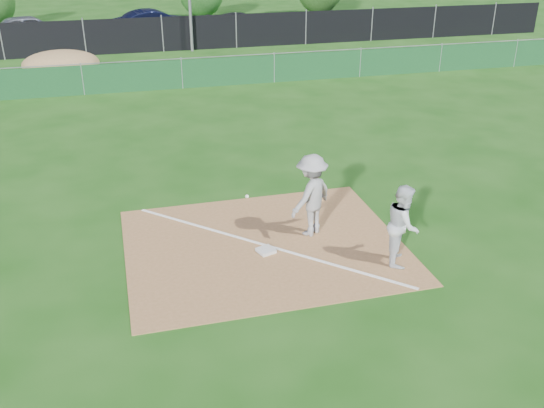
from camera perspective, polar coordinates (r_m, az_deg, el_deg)
The scene contains 13 objects.
ground at distance 21.54m, azimuth -6.69°, elevation 7.51°, with size 90.00×90.00×0.00m, color #16450E.
infield_dirt at distance 13.39m, azimuth -0.75°, elevation -3.91°, with size 6.00×5.00×0.02m, color olive.
foul_line at distance 13.38m, azimuth -0.75°, elevation -3.86°, with size 0.08×7.00×0.01m, color white.
green_fence at distance 26.17m, azimuth -8.47°, elevation 11.99°, with size 44.00×0.05×1.20m, color #113E1C.
dirt_mound at distance 29.51m, azimuth -19.25°, elevation 12.37°, with size 3.38×2.60×1.17m, color olive.
black_fence at distance 33.92m, azimuth -10.27°, elevation 15.44°, with size 46.00×0.04×1.80m, color black.
parking_lot at distance 38.98m, azimuth -10.90°, elevation 15.32°, with size 46.00×9.00×0.01m, color black.
first_base at distance 13.10m, azimuth -0.58°, elevation -4.40°, with size 0.34×0.34×0.07m, color silver.
play_at_first at distance 13.49m, azimuth 3.72°, elevation 0.84°, with size 2.24×1.28×1.90m.
runner at distance 12.69m, azimuth 12.22°, elevation -1.90°, with size 0.84×0.66×1.73m, color silver.
car_left at distance 38.64m, azimuth -21.83°, elevation 15.10°, with size 1.81×4.51×1.54m, color #B0B2B8.
car_mid at distance 38.27m, azimuth -10.88°, elevation 16.35°, with size 1.68×4.81×1.59m, color black.
car_right at distance 39.31m, azimuth -2.95°, elevation 16.70°, with size 1.69×4.16×1.21m, color black.
Camera 1 is at (-2.83, -10.32, 6.57)m, focal length 40.00 mm.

